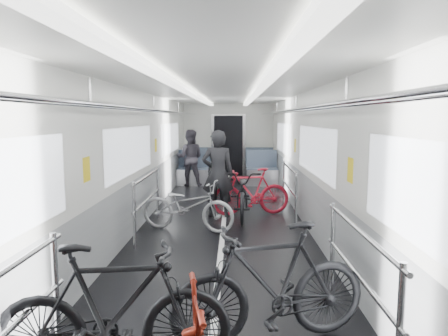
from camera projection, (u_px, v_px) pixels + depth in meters
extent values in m
cube|color=black|center=(223.00, 235.00, 6.59)|extent=(3.00, 14.00, 0.01)
cube|color=white|center=(222.00, 88.00, 6.29)|extent=(3.00, 14.00, 0.02)
cube|color=silver|center=(130.00, 163.00, 6.48)|extent=(0.02, 14.00, 2.40)
cube|color=silver|center=(316.00, 163.00, 6.40)|extent=(0.02, 14.00, 2.40)
cube|color=silver|center=(228.00, 140.00, 13.38)|extent=(3.00, 0.02, 2.40)
cube|color=white|center=(223.00, 235.00, 6.59)|extent=(0.08, 13.80, 0.01)
cube|color=gray|center=(133.00, 208.00, 6.57)|extent=(0.01, 13.90, 0.90)
cube|color=gray|center=(313.00, 209.00, 6.50)|extent=(0.01, 13.90, 0.90)
cube|color=white|center=(132.00, 151.00, 6.45)|extent=(0.01, 10.80, 0.75)
cube|color=white|center=(314.00, 151.00, 6.38)|extent=(0.01, 10.80, 0.75)
cube|color=white|center=(188.00, 91.00, 6.31)|extent=(0.14, 13.40, 0.05)
cube|color=white|center=(257.00, 91.00, 6.29)|extent=(0.14, 13.40, 0.05)
cube|color=black|center=(228.00, 146.00, 13.35)|extent=(0.95, 0.10, 2.00)
imported|color=black|center=(114.00, 311.00, 2.92)|extent=(1.77, 0.71, 1.03)
imported|color=#9D9EA1|center=(188.00, 206.00, 6.81)|extent=(1.75, 0.97, 0.87)
imported|color=black|center=(271.00, 284.00, 3.38)|extent=(1.82, 0.96, 1.05)
imported|color=red|center=(251.00, 192.00, 7.92)|extent=(1.62, 0.73, 0.94)
imported|color=black|center=(243.00, 194.00, 7.67)|extent=(0.68, 1.83, 0.96)
imported|color=black|center=(218.00, 174.00, 7.73)|extent=(0.62, 0.41, 1.70)
imported|color=#29252C|center=(190.00, 158.00, 11.33)|extent=(0.79, 0.63, 1.60)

